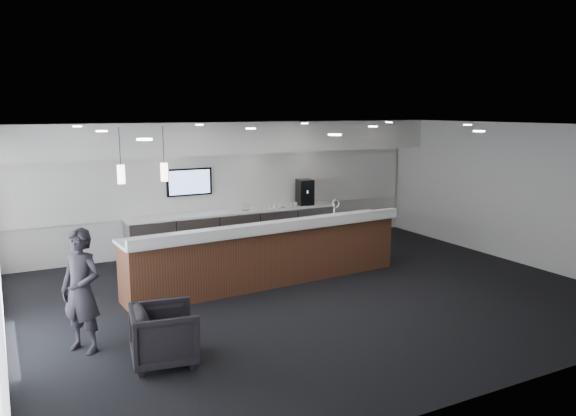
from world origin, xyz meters
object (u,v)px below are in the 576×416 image
service_counter (268,254)px  coffee_machine (305,192)px  armchair (164,335)px  lounge_guest (81,291)px

service_counter → coffee_machine: bearing=45.2°
coffee_machine → armchair: (-4.95, -5.07, -0.88)m
service_counter → armchair: size_ratio=6.68×
coffee_machine → lounge_guest: size_ratio=0.37×
coffee_machine → lounge_guest: 7.19m
armchair → lounge_guest: size_ratio=0.49×
coffee_machine → service_counter: bearing=-122.3°
coffee_machine → armchair: 7.14m
coffee_machine → lounge_guest: (-5.83, -4.19, -0.41)m
service_counter → lounge_guest: lounge_guest is taller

